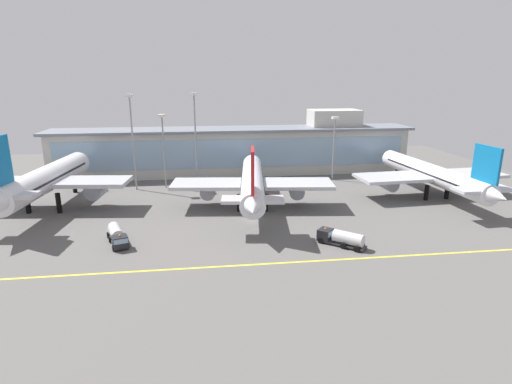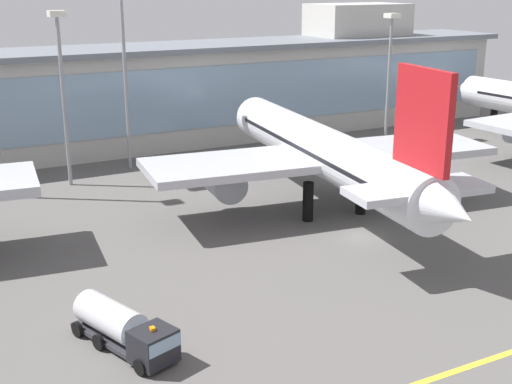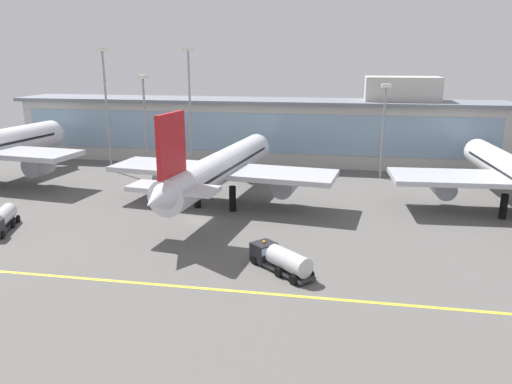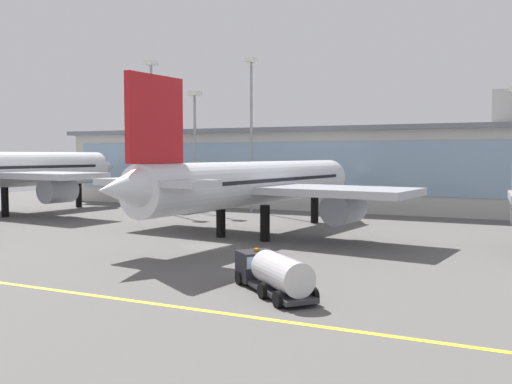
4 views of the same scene
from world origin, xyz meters
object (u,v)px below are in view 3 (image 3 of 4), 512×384
object	(u,v)px
airliner_near_right	(221,168)
apron_light_mast_far_east	(144,108)
apron_light_mast_west	(384,115)
apron_light_mast_east	(189,92)
baggage_tug_near	(280,258)
apron_light_mast_centre	(105,93)

from	to	relation	value
airliner_near_right	apron_light_mast_far_east	bearing A→B (deg)	52.11
apron_light_mast_west	apron_light_mast_east	bearing A→B (deg)	177.85
baggage_tug_near	apron_light_mast_far_east	distance (m)	59.41
airliner_near_right	baggage_tug_near	world-z (taller)	airliner_near_right
apron_light_mast_west	apron_light_mast_centre	size ratio (longest dim) A/B	0.73
apron_light_mast_west	apron_light_mast_east	xyz separation A→B (m)	(-40.50, 1.52, 3.88)
apron_light_mast_east	airliner_near_right	bearing A→B (deg)	-62.84
baggage_tug_near	apron_light_mast_far_east	size ratio (longest dim) A/B	0.41
apron_light_mast_centre	baggage_tug_near	bearing A→B (deg)	-46.46
apron_light_mast_far_east	apron_light_mast_centre	bearing A→B (deg)	-170.58
airliner_near_right	apron_light_mast_east	distance (m)	30.62
airliner_near_right	baggage_tug_near	xyz separation A→B (m)	(13.18, -24.76, -4.73)
apron_light_mast_west	apron_light_mast_centre	xyz separation A→B (m)	(-57.08, -3.72, 3.84)
baggage_tug_near	airliner_near_right	bearing A→B (deg)	-19.64
apron_light_mast_west	apron_light_mast_far_east	size ratio (longest dim) A/B	0.93
apron_light_mast_centre	apron_light_mast_far_east	size ratio (longest dim) A/B	1.27
baggage_tug_near	apron_light_mast_west	xyz separation A→B (m)	(14.19, 48.86, 11.27)
apron_light_mast_west	apron_light_mast_far_east	xyz separation A→B (m)	(-49.20, -2.41, 0.83)
airliner_near_right	apron_light_mast_far_east	size ratio (longest dim) A/B	2.40
airliner_near_right	baggage_tug_near	size ratio (longest dim) A/B	5.86
apron_light_mast_centre	apron_light_mast_east	distance (m)	17.39
apron_light_mast_west	apron_light_mast_far_east	distance (m)	49.27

